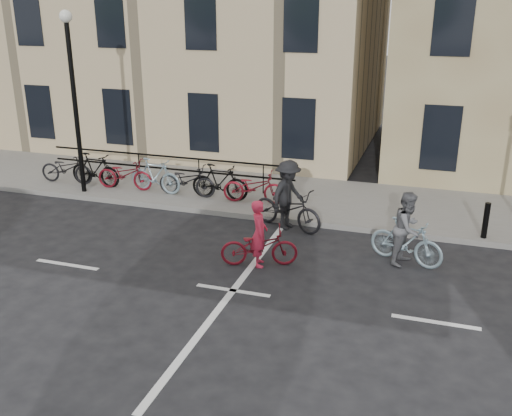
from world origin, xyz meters
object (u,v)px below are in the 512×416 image
(cyclist_pink, at_px, (259,243))
(cyclist_grey, at_px, (407,235))
(cyclist_dark, at_px, (288,202))
(lamp_post, at_px, (73,81))

(cyclist_pink, relative_size, cyclist_grey, 1.01)
(cyclist_pink, distance_m, cyclist_grey, 3.32)
(cyclist_grey, xyz_separation_m, cyclist_dark, (-3.11, 1.25, 0.04))
(lamp_post, bearing_deg, cyclist_pink, -24.68)
(cyclist_pink, height_order, cyclist_grey, cyclist_grey)
(lamp_post, relative_size, cyclist_grey, 2.93)
(cyclist_grey, bearing_deg, lamp_post, 99.16)
(cyclist_pink, bearing_deg, cyclist_dark, -19.45)
(lamp_post, distance_m, cyclist_grey, 10.32)
(cyclist_pink, height_order, cyclist_dark, cyclist_dark)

